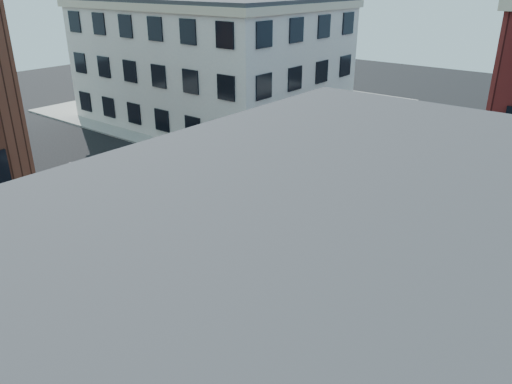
% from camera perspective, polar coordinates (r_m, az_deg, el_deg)
% --- Properties ---
extents(ground, '(120.00, 120.00, 0.00)m').
position_cam_1_polar(ground, '(27.10, 1.12, -5.01)').
color(ground, black).
rests_on(ground, ground).
extents(sidewalk_nw, '(30.00, 30.00, 0.15)m').
position_cam_1_polar(sidewalk_nw, '(54.95, -2.89, 9.85)').
color(sidewalk_nw, gray).
rests_on(sidewalk_nw, ground).
extents(building_nw, '(22.00, 16.00, 11.00)m').
position_cam_1_polar(building_nw, '(48.96, -5.20, 14.59)').
color(building_nw, silver).
rests_on(building_nw, ground).
extents(tree_near, '(2.69, 2.69, 4.49)m').
position_cam_1_polar(tree_near, '(31.28, 23.92, 3.20)').
color(tree_near, black).
rests_on(tree_near, ground).
extents(tree_far, '(2.43, 2.43, 4.07)m').
position_cam_1_polar(tree_far, '(36.97, 26.48, 5.18)').
color(tree_far, black).
rests_on(tree_far, ground).
extents(signal_pole, '(1.29, 1.24, 4.60)m').
position_cam_1_polar(signal_pole, '(26.48, -19.63, -0.31)').
color(signal_pole, black).
rests_on(signal_pole, ground).
extents(traffic_cone, '(0.44, 0.44, 0.76)m').
position_cam_1_polar(traffic_cone, '(26.33, -14.51, -5.83)').
color(traffic_cone, orange).
rests_on(traffic_cone, ground).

